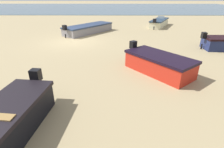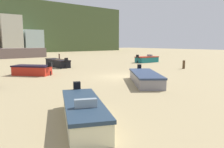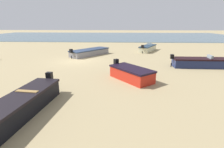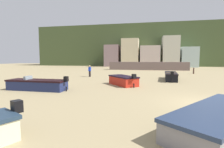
{
  "view_description": "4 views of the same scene",
  "coord_description": "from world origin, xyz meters",
  "px_view_note": "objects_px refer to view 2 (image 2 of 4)",
  "views": [
    {
      "loc": [
        -3.29,
        13.87,
        3.54
      ],
      "look_at": [
        -3.23,
        7.87,
        0.74
      ],
      "focal_mm": 27.93,
      "sensor_mm": 36.0,
      "label": 1
    },
    {
      "loc": [
        -12.79,
        -13.64,
        2.9
      ],
      "look_at": [
        -2.01,
        -1.0,
        0.54
      ],
      "focal_mm": 35.49,
      "sensor_mm": 36.0,
      "label": 2
    },
    {
      "loc": [
        -4.69,
        17.56,
        3.89
      ],
      "look_at": [
        -4.11,
        6.47,
        0.53
      ],
      "focal_mm": 27.18,
      "sensor_mm": 36.0,
      "label": 3
    },
    {
      "loc": [
        -3.41,
        -9.61,
        2.47
      ],
      "look_at": [
        -6.63,
        6.45,
        1.01
      ],
      "focal_mm": 26.57,
      "sensor_mm": 36.0,
      "label": 4
    }
  ],
  "objects_px": {
    "boat_red_5": "(32,70)",
    "mooring_post_mid_beach": "(184,65)",
    "boat_grey_4": "(145,78)",
    "boat_black_1": "(58,63)",
    "boat_cream_0": "(83,112)",
    "mooring_post_near_water": "(59,57)",
    "boat_teal_2": "(147,59)"
  },
  "relations": [
    {
      "from": "boat_teal_2",
      "to": "mooring_post_mid_beach",
      "type": "distance_m",
      "value": 8.56
    },
    {
      "from": "boat_cream_0",
      "to": "mooring_post_mid_beach",
      "type": "relative_size",
      "value": 4.83
    },
    {
      "from": "boat_grey_4",
      "to": "mooring_post_near_water",
      "type": "distance_m",
      "value": 24.42
    },
    {
      "from": "mooring_post_mid_beach",
      "to": "boat_teal_2",
      "type": "bearing_deg",
      "value": 69.27
    },
    {
      "from": "boat_teal_2",
      "to": "mooring_post_near_water",
      "type": "distance_m",
      "value": 14.79
    },
    {
      "from": "boat_teal_2",
      "to": "boat_grey_4",
      "type": "xyz_separation_m",
      "value": [
        -13.15,
        -11.16,
        -0.06
      ]
    },
    {
      "from": "boat_cream_0",
      "to": "mooring_post_mid_beach",
      "type": "xyz_separation_m",
      "value": [
        17.86,
        6.94,
        0.06
      ]
    },
    {
      "from": "boat_cream_0",
      "to": "boat_red_5",
      "type": "distance_m",
      "value": 13.44
    },
    {
      "from": "boat_teal_2",
      "to": "mooring_post_mid_beach",
      "type": "bearing_deg",
      "value": -15.84
    },
    {
      "from": "boat_cream_0",
      "to": "boat_teal_2",
      "type": "bearing_deg",
      "value": -118.28
    },
    {
      "from": "boat_grey_4",
      "to": "mooring_post_mid_beach",
      "type": "relative_size",
      "value": 5.52
    },
    {
      "from": "boat_cream_0",
      "to": "boat_teal_2",
      "type": "xyz_separation_m",
      "value": [
        20.89,
        14.95,
        0.04
      ]
    },
    {
      "from": "boat_grey_4",
      "to": "boat_red_5",
      "type": "relative_size",
      "value": 1.47
    },
    {
      "from": "boat_teal_2",
      "to": "boat_cream_0",
      "type": "bearing_deg",
      "value": -49.54
    },
    {
      "from": "boat_black_1",
      "to": "boat_teal_2",
      "type": "height_order",
      "value": "boat_black_1"
    },
    {
      "from": "boat_cream_0",
      "to": "boat_red_5",
      "type": "relative_size",
      "value": 1.29
    },
    {
      "from": "boat_grey_4",
      "to": "boat_cream_0",
      "type": "bearing_deg",
      "value": 64.38
    },
    {
      "from": "boat_grey_4",
      "to": "mooring_post_mid_beach",
      "type": "distance_m",
      "value": 10.6
    },
    {
      "from": "boat_teal_2",
      "to": "mooring_post_mid_beach",
      "type": "relative_size",
      "value": 4.06
    },
    {
      "from": "boat_grey_4",
      "to": "boat_black_1",
      "type": "bearing_deg",
      "value": -53.41
    },
    {
      "from": "boat_red_5",
      "to": "mooring_post_mid_beach",
      "type": "height_order",
      "value": "boat_red_5"
    },
    {
      "from": "boat_black_1",
      "to": "mooring_post_mid_beach",
      "type": "xyz_separation_m",
      "value": [
        9.67,
        -11.31,
        0.02
      ]
    },
    {
      "from": "boat_black_1",
      "to": "boat_teal_2",
      "type": "distance_m",
      "value": 13.13
    },
    {
      "from": "boat_red_5",
      "to": "mooring_post_mid_beach",
      "type": "relative_size",
      "value": 3.75
    },
    {
      "from": "boat_red_5",
      "to": "boat_teal_2",
      "type": "bearing_deg",
      "value": -32.98
    },
    {
      "from": "boat_black_1",
      "to": "mooring_post_mid_beach",
      "type": "height_order",
      "value": "boat_black_1"
    },
    {
      "from": "boat_teal_2",
      "to": "boat_red_5",
      "type": "xyz_separation_m",
      "value": [
        -17.79,
        -1.87,
        0.0
      ]
    },
    {
      "from": "boat_cream_0",
      "to": "boat_red_5",
      "type": "bearing_deg",
      "value": -77.21
    },
    {
      "from": "boat_red_5",
      "to": "mooring_post_near_water",
      "type": "relative_size",
      "value": 3.45
    },
    {
      "from": "boat_grey_4",
      "to": "mooring_post_near_water",
      "type": "relative_size",
      "value": 5.08
    },
    {
      "from": "boat_black_1",
      "to": "boat_red_5",
      "type": "xyz_separation_m",
      "value": [
        -5.09,
        -5.17,
        -0.0
      ]
    },
    {
      "from": "boat_black_1",
      "to": "mooring_post_near_water",
      "type": "height_order",
      "value": "boat_black_1"
    }
  ]
}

